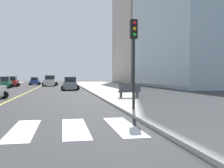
{
  "coord_description": "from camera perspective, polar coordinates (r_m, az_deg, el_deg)",
  "views": [
    {
      "loc": [
        4.06,
        -5.62,
        1.89
      ],
      "look_at": [
        10.17,
        26.69,
        0.92
      ],
      "focal_mm": 42.12,
      "sensor_mm": 36.0,
      "label": 1
    }
  ],
  "objects": [
    {
      "name": "car_white_third",
      "position": [
        52.44,
        -13.28,
        0.63
      ],
      "size": [
        3.01,
        4.72,
        2.08
      ],
      "rotation": [
        0.0,
        0.0,
        3.11
      ],
      "color": "silver",
      "rests_on": "ground"
    },
    {
      "name": "park_bench",
      "position": [
        21.36,
        3.75,
        -1.54
      ],
      "size": [
        1.82,
        0.63,
        1.12
      ],
      "rotation": [
        0.0,
        0.0,
        1.61
      ],
      "color": "#47474C",
      "rests_on": "sidewalk_kerb_east"
    },
    {
      "name": "car_gray_fourth",
      "position": [
        36.71,
        -9.02,
        0.03
      ],
      "size": [
        2.63,
        4.1,
        1.8
      ],
      "rotation": [
        0.0,
        0.0,
        3.1
      ],
      "color": "slate",
      "rests_on": "ground"
    },
    {
      "name": "sidewalk_kerb_east",
      "position": [
        26.95,
        6.9,
        -2.19
      ],
      "size": [
        10.0,
        120.0,
        0.15
      ],
      "primitive_type": "cube",
      "color": "#B2ADA3",
      "rests_on": "ground"
    },
    {
      "name": "lane_divider_paint",
      "position": [
        45.84,
        -15.78,
        -0.74
      ],
      "size": [
        0.16,
        80.0,
        0.01
      ],
      "primitive_type": "cube",
      "color": "yellow",
      "rests_on": "ground"
    },
    {
      "name": "car_red_fifth",
      "position": [
        50.99,
        -20.93,
        0.43
      ],
      "size": [
        2.67,
        4.22,
        1.87
      ],
      "rotation": [
        0.0,
        0.0,
        0.02
      ],
      "color": "red",
      "rests_on": "ground"
    },
    {
      "name": "parking_garage_concrete",
      "position": [
        78.35,
        8.32,
        11.44
      ],
      "size": [
        18.0,
        24.0,
        30.39
      ],
      "primitive_type": "cube",
      "color": "#B2ADA3",
      "rests_on": "ground"
    },
    {
      "name": "car_blue_nearest",
      "position": [
        60.32,
        -16.4,
        0.56
      ],
      "size": [
        2.37,
        3.77,
        1.68
      ],
      "rotation": [
        0.0,
        0.0,
        -0.01
      ],
      "color": "#2D479E",
      "rests_on": "ground"
    },
    {
      "name": "car_green_sixth",
      "position": [
        45.31,
        -22.34,
        0.25
      ],
      "size": [
        2.69,
        4.2,
        1.84
      ],
      "rotation": [
        0.0,
        0.0,
        0.05
      ],
      "color": "#236B42",
      "rests_on": "ground"
    },
    {
      "name": "traffic_light_near_corner",
      "position": [
        13.92,
        4.74,
        8.15
      ],
      "size": [
        0.36,
        0.41,
        4.7
      ],
      "rotation": [
        0.0,
        0.0,
        3.14
      ],
      "color": "black",
      "rests_on": "sidewalk_kerb_east"
    }
  ]
}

